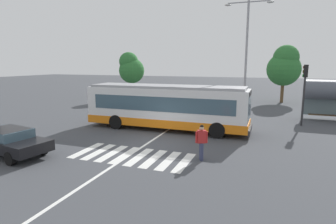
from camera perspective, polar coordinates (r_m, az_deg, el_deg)
The scene contains 14 objects.
ground_plane at distance 15.97m, azimuth -3.27°, elevation -6.49°, with size 160.00×160.00×0.00m, color #424449.
city_transit_bus at distance 19.01m, azimuth -0.29°, elevation 1.11°, with size 11.28×2.65×3.06m.
pedestrian_crossing_street at distance 13.11m, azimuth 6.96°, elevation -5.84°, with size 0.54×0.40×1.72m.
foreground_sedan at distance 15.88m, azimuth -30.13°, elevation -5.09°, with size 4.74×2.54×1.35m.
parked_car_champagne at distance 31.36m, azimuth 0.86°, elevation 3.13°, with size 1.92×4.52×1.35m.
parked_car_red at distance 30.28m, azimuth 5.40°, elevation 2.83°, with size 1.89×4.51×1.35m.
parked_car_charcoal at distance 29.56m, azimuth 10.41°, elevation 2.54°, with size 2.18×4.63×1.35m.
traffic_light_far_corner at distance 22.26m, azimuth 26.45°, elevation 5.04°, with size 0.33×0.32×4.45m.
bus_stop_shelter at distance 25.31m, azimuth 31.37°, elevation 3.77°, with size 4.48×1.54×3.25m.
twin_arm_street_lamp at distance 26.00m, azimuth 15.98°, elevation 12.89°, with size 4.14×0.32×9.93m.
background_tree_left at distance 35.71m, azimuth -7.72°, elevation 9.00°, with size 3.20×3.20×5.96m.
background_tree_right at distance 34.77m, azimuth 22.99°, elevation 8.78°, with size 3.80×3.80×6.63m.
crosswalk_painted_stripes at distance 13.96m, azimuth -7.42°, elevation -9.00°, with size 5.85×2.69×0.01m.
lane_center_line at distance 17.84m, azimuth -1.46°, elevation -4.69°, with size 0.16×24.00×0.01m, color silver.
Camera 1 is at (6.09, -14.05, 4.54)m, focal length 29.40 mm.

